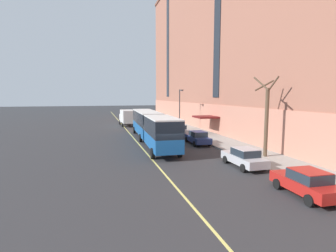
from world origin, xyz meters
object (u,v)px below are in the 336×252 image
object	(u,v)px
city_bus	(151,125)
parked_car_red_1	(307,183)
parked_car_silver_4	(244,157)
street_lamp	(180,105)
parked_car_white_6	(168,125)
parked_car_green_5	(151,118)
parked_car_silver_0	(179,130)
street_tree_mid_block	(266,117)
parked_car_navy_2	(198,138)
box_truck	(127,117)

from	to	relation	value
city_bus	parked_car_red_1	xyz separation A→B (m)	(5.13, -19.47, -1.33)
parked_car_red_1	parked_car_silver_4	world-z (taller)	same
city_bus	street_lamp	distance (m)	12.00
parked_car_silver_4	parked_car_white_6	distance (m)	24.22
parked_car_green_5	parked_car_white_6	bearing A→B (deg)	-88.98
parked_car_silver_0	street_lamp	size ratio (longest dim) A/B	0.70
parked_car_green_5	street_tree_mid_block	bearing A→B (deg)	-84.00
parked_car_red_1	parked_car_green_5	world-z (taller)	same
parked_car_red_1	parked_car_navy_2	xyz separation A→B (m)	(-0.05, 16.82, 0.00)
city_bus	box_truck	size ratio (longest dim) A/B	2.90
parked_car_white_6	street_tree_mid_block	distance (m)	22.41
parked_car_green_5	box_truck	bearing A→B (deg)	-135.22
parked_car_white_6	street_tree_mid_block	xyz separation A→B (m)	(3.46, -21.93, 3.05)
street_tree_mid_block	street_lamp	xyz separation A→B (m)	(-1.76, 20.40, 0.39)
parked_car_red_1	parked_car_green_5	xyz separation A→B (m)	(-0.26, 43.86, 0.00)
city_bus	street_tree_mid_block	xyz separation A→B (m)	(8.56, -10.73, 1.71)
city_bus	parked_car_navy_2	xyz separation A→B (m)	(5.07, -2.65, -1.33)
parked_car_green_5	street_lamp	world-z (taller)	street_lamp
parked_car_silver_4	parked_car_silver_0	bearing A→B (deg)	89.70
parked_car_red_1	parked_car_green_5	bearing A→B (deg)	90.34
parked_car_red_1	box_truck	size ratio (longest dim) A/B	0.62
parked_car_silver_0	parked_car_silver_4	bearing A→B (deg)	-90.30
parked_car_red_1	street_lamp	size ratio (longest dim) A/B	0.65
parked_car_white_6	box_truck	size ratio (longest dim) A/B	0.66
parked_car_silver_0	parked_car_red_1	bearing A→B (deg)	-89.91
box_truck	parked_car_white_6	bearing A→B (deg)	-50.92
parked_car_green_5	street_lamp	xyz separation A→B (m)	(1.93, -14.72, 3.43)
parked_car_silver_4	parked_car_white_6	bearing A→B (deg)	89.75
parked_car_red_1	parked_car_silver_0	bearing A→B (deg)	90.09
parked_car_silver_4	street_lamp	world-z (taller)	street_lamp
parked_car_red_1	parked_car_navy_2	size ratio (longest dim) A/B	0.91
parked_car_green_5	box_truck	xyz separation A→B (m)	(-5.80, -5.76, 0.94)
parked_car_navy_2	street_tree_mid_block	world-z (taller)	street_tree_mid_block
parked_car_navy_2	parked_car_green_5	xyz separation A→B (m)	(-0.20, 27.04, -0.00)
city_bus	parked_car_white_6	distance (m)	12.38
street_lamp	parked_car_green_5	bearing A→B (deg)	97.47
parked_car_silver_0	parked_car_navy_2	bearing A→B (deg)	-90.14
parked_car_silver_0	parked_car_silver_4	xyz separation A→B (m)	(-0.09, -17.75, 0.00)
parked_car_white_6	box_truck	xyz separation A→B (m)	(-6.04, 7.43, 0.94)
parked_car_silver_4	parked_car_green_5	size ratio (longest dim) A/B	1.01
parked_car_red_1	street_tree_mid_block	world-z (taller)	street_tree_mid_block
parked_car_silver_0	parked_car_silver_4	size ratio (longest dim) A/B	1.02
parked_car_silver_4	parked_car_green_5	distance (m)	37.41
street_tree_mid_block	parked_car_white_6	bearing A→B (deg)	98.96
parked_car_white_6	street_tree_mid_block	size ratio (longest dim) A/B	0.63
parked_car_silver_0	street_tree_mid_block	world-z (taller)	street_tree_mid_block
city_bus	street_tree_mid_block	size ratio (longest dim) A/B	2.76
box_truck	parked_car_silver_0	bearing A→B (deg)	-66.59
city_bus	street_lamp	size ratio (longest dim) A/B	3.07
box_truck	parked_car_silver_4	bearing A→B (deg)	-79.39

